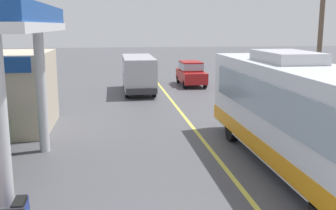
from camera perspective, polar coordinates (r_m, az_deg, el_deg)
The scene contains 6 objects.
ground at distance 25.24m, azimuth 0.29°, elevation 0.92°, with size 120.00×120.00×0.00m, color #4C4C51.
lane_divider_stripe at distance 20.41m, azimuth 2.27°, elevation -1.57°, with size 0.16×50.00×0.01m, color #D8CC4C.
coach_bus_main at distance 13.30m, azimuth 17.87°, elevation -1.50°, with size 2.60×11.04×3.69m.
minibus_opposing_lane at distance 27.51m, azimuth -4.24°, elevation 4.85°, with size 2.04×6.13×2.44m.
car_trailing_behind_bus at distance 30.79m, azimuth 3.28°, elevation 4.69°, with size 1.70×4.20×1.82m.
utility_pole_roadside at distance 21.23m, azimuth 20.94°, elevation 10.93°, with size 1.80×0.24×8.98m.
Camera 1 is at (-3.50, -4.59, 4.53)m, focal length 42.94 mm.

